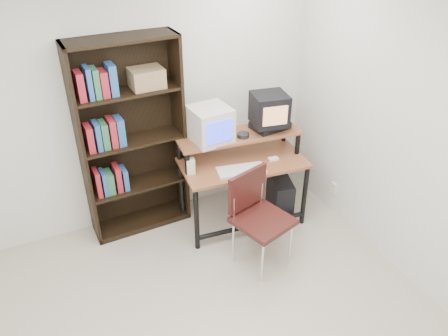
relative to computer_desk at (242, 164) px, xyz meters
name	(u,v)px	position (x,y,z in m)	size (l,w,h in m)	color
back_wall	(124,106)	(-1.01, 0.56, 0.61)	(4.00, 0.01, 2.60)	silver
right_wall	(444,156)	(0.99, -1.44, 0.61)	(0.01, 4.00, 2.60)	silver
computer_desk	(242,164)	(0.00, 0.00, 0.00)	(1.31, 0.74, 0.98)	brown
crt_monitor	(210,124)	(-0.29, 0.12, 0.45)	(0.39, 0.40, 0.34)	beige
vcr	(270,126)	(0.36, 0.09, 0.32)	(0.36, 0.26, 0.08)	black
crt_tv	(269,109)	(0.32, 0.07, 0.51)	(0.38, 0.38, 0.32)	black
cd_spindle	(243,136)	(0.02, 0.03, 0.30)	(0.12, 0.12, 0.05)	#26262B
keyboard	(241,171)	(-0.10, -0.18, 0.04)	(0.47, 0.21, 0.04)	beige
mousepad	(275,161)	(0.30, -0.14, 0.03)	(0.22, 0.18, 0.01)	black
mouse	(273,159)	(0.29, -0.12, 0.05)	(0.10, 0.06, 0.03)	white
desk_speaker	(191,167)	(-0.56, 0.00, 0.11)	(0.08, 0.07, 0.17)	beige
pc_tower	(280,195)	(0.45, -0.05, -0.48)	(0.20, 0.45, 0.42)	black
school_chair	(257,210)	(-0.16, -0.61, -0.12)	(0.58, 0.58, 0.93)	black
bookshelf	(131,138)	(-1.01, 0.42, 0.32)	(1.01, 0.38, 2.00)	black
wall_outlet	(334,188)	(0.98, -0.29, -0.39)	(0.02, 0.08, 0.12)	beige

